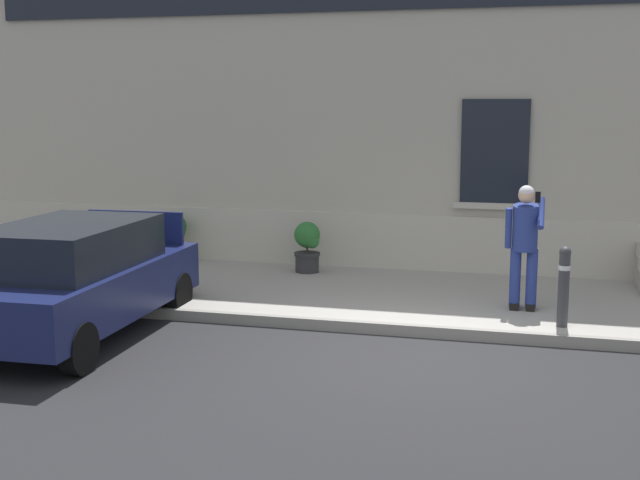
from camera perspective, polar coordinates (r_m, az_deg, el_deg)
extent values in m
plane|color=#232326|center=(10.08, 6.31, -7.98)|extent=(80.00, 80.00, 0.00)
cube|color=#99968E|center=(12.74, 8.18, -4.00)|extent=(24.00, 3.60, 0.15)
cube|color=gray|center=(10.95, 7.05, -6.18)|extent=(24.00, 0.12, 0.15)
cube|color=#B2AD9E|center=(14.91, 9.64, 12.11)|extent=(24.00, 1.40, 7.50)
cube|color=#BCB7A8|center=(14.38, 9.04, -0.57)|extent=(24.00, 0.08, 1.10)
cube|color=black|center=(14.14, 11.79, 5.92)|extent=(1.10, 0.06, 1.70)
cube|color=#BCB7A8|center=(14.19, 11.67, 2.29)|extent=(1.30, 0.12, 0.10)
cube|color=#161E4C|center=(11.20, -16.21, -3.26)|extent=(1.84, 4.04, 0.64)
cube|color=black|center=(10.96, -16.74, -0.36)|extent=(1.59, 2.43, 0.56)
cube|color=black|center=(12.99, -11.80, -2.37)|extent=(1.66, 0.14, 0.20)
cube|color=yellow|center=(12.96, -11.83, -1.59)|extent=(0.52, 0.03, 0.12)
cube|color=#B21414|center=(13.25, -14.83, -0.33)|extent=(0.16, 0.04, 0.18)
cube|color=#B21414|center=(12.61, -8.77, -0.60)|extent=(0.16, 0.04, 0.18)
cube|color=#161E4C|center=(12.63, -12.42, 0.59)|extent=(1.49, 0.09, 0.60)
cylinder|color=black|center=(9.72, -16.10, -7.11)|extent=(0.21, 0.60, 0.60)
cylinder|color=black|center=(12.84, -16.17, -3.14)|extent=(0.21, 0.60, 0.60)
cylinder|color=black|center=(12.15, -9.61, -3.60)|extent=(0.21, 0.60, 0.60)
cylinder|color=#333338|center=(11.14, 16.22, -3.30)|extent=(0.14, 0.14, 0.95)
sphere|color=#333338|center=(11.04, 16.33, -0.79)|extent=(0.15, 0.15, 0.15)
cylinder|color=silver|center=(11.08, 16.29, -1.81)|extent=(0.15, 0.15, 0.06)
cylinder|color=navy|center=(11.88, 13.12, -2.52)|extent=(0.15, 0.15, 0.82)
cube|color=black|center=(12.03, 13.06, -4.33)|extent=(0.12, 0.28, 0.10)
cylinder|color=navy|center=(11.88, 14.18, -2.56)|extent=(0.15, 0.15, 0.82)
cube|color=black|center=(12.03, 14.11, -4.37)|extent=(0.12, 0.28, 0.10)
cylinder|color=navy|center=(11.71, 13.78, 0.84)|extent=(0.34, 0.43, 0.67)
sphere|color=tan|center=(11.59, 13.86, 2.97)|extent=(0.22, 0.22, 0.22)
sphere|color=silver|center=(11.58, 13.86, 3.12)|extent=(0.21, 0.21, 0.21)
cylinder|color=navy|center=(11.68, 12.69, 0.80)|extent=(0.09, 0.18, 0.57)
cylinder|color=navy|center=(11.64, 14.80, 1.78)|extent=(0.09, 0.42, 0.41)
cube|color=black|center=(11.57, 14.59, 2.83)|extent=(0.07, 0.02, 0.15)
cylinder|color=beige|center=(15.38, -9.82, -0.82)|extent=(0.40, 0.40, 0.34)
cylinder|color=beige|center=(15.36, -9.83, -0.30)|extent=(0.44, 0.44, 0.05)
cylinder|color=#47331E|center=(15.34, -9.85, 0.25)|extent=(0.04, 0.04, 0.24)
sphere|color=#1E5628|center=(15.31, -9.87, 0.91)|extent=(0.44, 0.44, 0.44)
sphere|color=#1E5628|center=(15.24, -9.59, 0.50)|extent=(0.24, 0.24, 0.24)
cylinder|color=#2D2D30|center=(14.21, -0.88, -1.51)|extent=(0.40, 0.40, 0.34)
cylinder|color=#2D2D30|center=(14.19, -0.88, -0.96)|extent=(0.44, 0.44, 0.05)
cylinder|color=#47331E|center=(14.16, -0.88, -0.36)|extent=(0.04, 0.04, 0.24)
sphere|color=#286B2D|center=(14.13, -0.89, 0.36)|extent=(0.44, 0.44, 0.44)
sphere|color=#286B2D|center=(14.07, -0.55, -0.09)|extent=(0.24, 0.24, 0.24)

